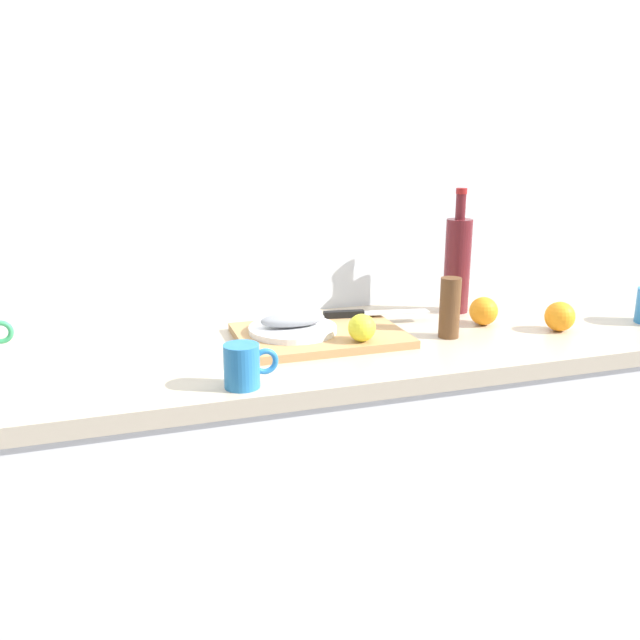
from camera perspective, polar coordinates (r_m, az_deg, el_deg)
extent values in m
plane|color=slate|center=(2.09, 1.09, -25.99)|extent=(12.00, 12.00, 0.00)
cube|color=silver|center=(1.87, -1.98, 11.38)|extent=(3.20, 0.05, 2.50)
cube|color=white|center=(1.83, 1.17, -15.94)|extent=(2.00, 0.58, 0.86)
cube|color=#B7A88E|center=(1.64, 1.25, -2.47)|extent=(2.00, 0.60, 0.04)
cube|color=tan|center=(1.64, 0.00, -1.34)|extent=(0.41, 0.30, 0.02)
cylinder|color=white|center=(1.64, -2.38, -0.81)|extent=(0.22, 0.22, 0.01)
ellipsoid|color=gray|center=(1.63, -2.40, 0.05)|extent=(0.16, 0.07, 0.04)
cube|color=silver|center=(1.80, 6.63, 0.69)|extent=(0.18, 0.06, 0.00)
cube|color=black|center=(1.77, 2.08, 0.51)|extent=(0.11, 0.04, 0.02)
sphere|color=yellow|center=(1.56, 3.66, -0.68)|extent=(0.07, 0.07, 0.07)
cylinder|color=#59191E|center=(1.92, 11.85, 4.62)|extent=(0.07, 0.07, 0.27)
cylinder|color=#59191E|center=(1.89, 12.15, 9.62)|extent=(0.03, 0.03, 0.07)
cylinder|color=maroon|center=(1.89, 12.22, 10.92)|extent=(0.03, 0.03, 0.02)
torus|color=#338C59|center=(1.67, -26.04, -0.96)|extent=(0.06, 0.01, 0.06)
cylinder|color=#2672B2|center=(1.34, -6.83, -3.99)|extent=(0.07, 0.07, 0.09)
torus|color=#2672B2|center=(1.34, -4.80, -3.61)|extent=(0.06, 0.01, 0.06)
sphere|color=orange|center=(1.82, 14.05, 0.76)|extent=(0.08, 0.08, 0.08)
sphere|color=orange|center=(1.82, 20.14, 0.29)|extent=(0.08, 0.08, 0.08)
cylinder|color=brown|center=(1.68, 11.23, 1.05)|extent=(0.05, 0.05, 0.15)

